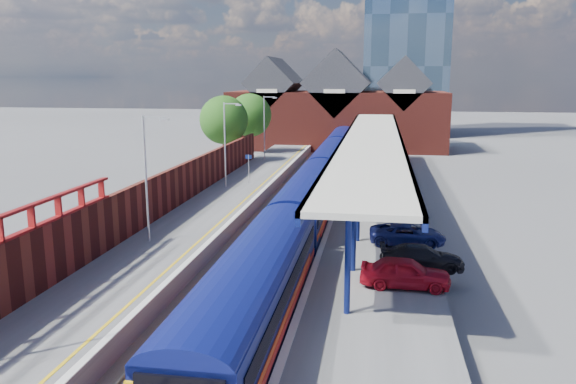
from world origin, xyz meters
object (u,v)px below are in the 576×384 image
lamp_post_c (226,139)px  parked_car_dark (422,257)px  parked_car_red (405,272)px  parked_car_blue (407,234)px  train (321,177)px  lamp_post_b (148,171)px  parked_car_silver (393,200)px  lamp_post_d (265,124)px  platform_sign (249,164)px

lamp_post_c → parked_car_dark: 23.61m
parked_car_red → parked_car_blue: 6.56m
train → parked_car_blue: bearing=-66.2°
parked_car_red → parked_car_blue: bearing=-1.6°
lamp_post_b → parked_car_silver: 17.14m
lamp_post_d → lamp_post_c: bearing=-90.0°
lamp_post_d → parked_car_blue: lamp_post_d is taller
lamp_post_c → parked_car_dark: bearing=-51.4°
train → lamp_post_c: bearing=179.5°
parked_car_red → parked_car_blue: size_ratio=0.94×
parked_car_red → parked_car_dark: (0.88, 2.55, -0.09)m
platform_sign → parked_car_dark: 24.21m
lamp_post_b → platform_sign: size_ratio=2.80×
train → parked_car_silver: size_ratio=16.77×
platform_sign → parked_car_silver: size_ratio=0.64×
parked_car_silver → parked_car_dark: size_ratio=0.99×
lamp_post_c → lamp_post_d: 16.00m
platform_sign → lamp_post_c: bearing=-124.3°
lamp_post_d → parked_car_silver: bearing=-58.5°
lamp_post_c → parked_car_red: bearing=-56.6°
lamp_post_d → parked_car_blue: (14.09, -30.24, -3.42)m
lamp_post_d → platform_sign: (1.36, -14.00, -2.30)m
lamp_post_b → parked_car_blue: lamp_post_b is taller
lamp_post_c → platform_sign: (1.36, 2.00, -2.30)m
lamp_post_d → platform_sign: size_ratio=2.80×
lamp_post_d → lamp_post_b: bearing=-90.0°
train → lamp_post_d: bearing=116.0°
lamp_post_c → parked_car_blue: lamp_post_c is taller
lamp_post_d → parked_car_blue: size_ratio=1.69×
lamp_post_b → parked_car_silver: lamp_post_b is taller
lamp_post_d → parked_car_red: lamp_post_d is taller
parked_car_dark → lamp_post_b: bearing=78.9°
train → parked_car_red: size_ratio=16.89×
parked_car_blue → parked_car_red: bearing=176.4°
parked_car_silver → lamp_post_c: bearing=55.3°
parked_car_silver → parked_car_dark: parked_car_silver is taller
parked_car_silver → train: bearing=32.8°
lamp_post_c → parked_car_dark: (14.58, -18.25, -3.41)m
parked_car_red → parked_car_dark: size_ratio=0.98×
parked_car_dark → parked_car_blue: parked_car_dark is taller
parked_car_dark → parked_car_silver: bearing=2.9°
train → parked_car_blue: train is taller
platform_sign → parked_car_red: 25.94m
platform_sign → parked_car_dark: (13.22, -20.25, -1.11)m
lamp_post_d → parked_car_silver: (13.44, -21.91, -3.35)m
lamp_post_b → lamp_post_d: same height
lamp_post_b → parked_car_dark: bearing=-8.8°
parked_car_dark → parked_car_blue: (-0.49, 4.01, -0.00)m
parked_car_red → lamp_post_c: bearing=35.1°
lamp_post_b → parked_car_dark: lamp_post_b is taller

